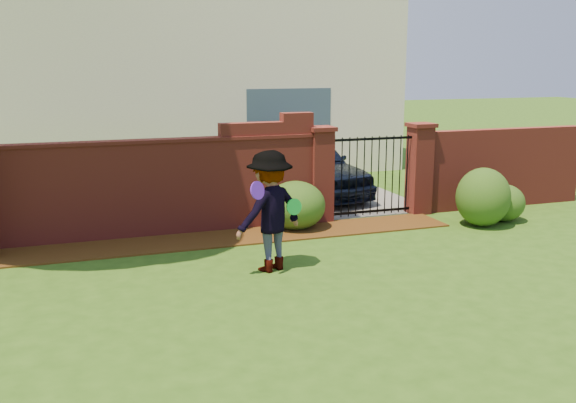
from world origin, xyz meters
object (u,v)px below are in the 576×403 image
object	(u,v)px
frisbee_green	(294,207)
man	(271,212)
car	(311,167)
frisbee_purple	(257,190)

from	to	relation	value
frisbee_green	man	bearing A→B (deg)	167.54
man	frisbee_green	world-z (taller)	man
car	frisbee_purple	world-z (taller)	frisbee_purple
car	frisbee_green	world-z (taller)	car
man	frisbee_green	bearing A→B (deg)	144.58
man	frisbee_green	distance (m)	0.35
car	frisbee_purple	bearing A→B (deg)	-127.36
car	frisbee_green	xyz separation A→B (m)	(-2.19, -4.94, 0.28)
car	frisbee_purple	xyz separation A→B (m)	(-2.83, -5.20, 0.62)
car	frisbee_purple	distance (m)	5.95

